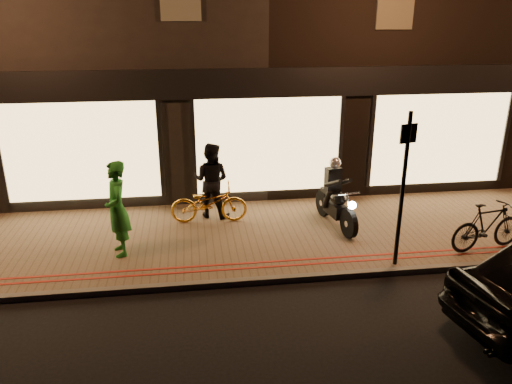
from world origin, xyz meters
TOP-DOWN VIEW (x-y plane):
  - ground at (0.00, 0.00)m, footprint 90.00×90.00m
  - sidewalk at (0.00, 2.00)m, footprint 50.00×4.00m
  - kerb_stone at (0.00, 0.05)m, footprint 50.00×0.14m
  - red_kerb_lines at (0.00, 0.55)m, footprint 50.00×0.26m
  - building_row at (-0.00, 8.99)m, footprint 48.00×10.11m
  - motorcycle at (1.28, 2.23)m, footprint 0.67×1.93m
  - sign_post at (1.93, 0.25)m, footprint 0.34×0.12m
  - bicycle_gold at (-1.57, 2.81)m, footprint 1.78×0.68m
  - bicycle_dark at (4.02, 0.61)m, footprint 1.78×0.78m
  - person_green at (-3.42, 1.43)m, footprint 0.64×0.81m
  - person_dark at (-1.48, 3.16)m, footprint 1.07×0.97m

SIDE VIEW (x-z plane):
  - ground at x=0.00m, z-range 0.00..0.00m
  - sidewalk at x=0.00m, z-range 0.00..0.12m
  - kerb_stone at x=0.00m, z-range 0.00..0.12m
  - red_kerb_lines at x=0.00m, z-range 0.12..0.13m
  - bicycle_gold at x=-1.57m, z-range 0.12..1.04m
  - bicycle_dark at x=4.02m, z-range 0.12..1.15m
  - motorcycle at x=1.28m, z-range -0.06..1.53m
  - person_dark at x=-1.48m, z-range 0.12..1.92m
  - person_green at x=-3.42m, z-range 0.12..2.06m
  - sign_post at x=1.93m, z-range 0.30..3.30m
  - building_row at x=0.00m, z-range 0.00..8.50m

